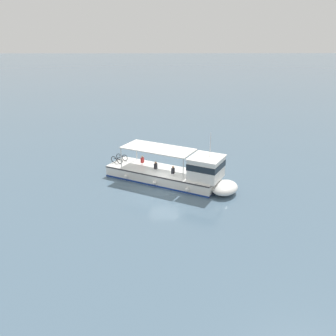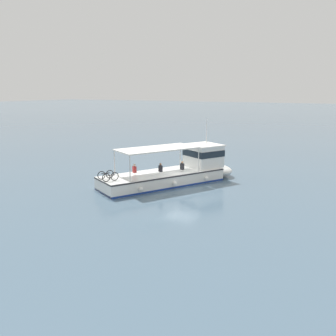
{
  "view_description": "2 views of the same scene",
  "coord_description": "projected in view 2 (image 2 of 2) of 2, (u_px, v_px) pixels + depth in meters",
  "views": [
    {
      "loc": [
        -29.79,
        -0.01,
        13.5
      ],
      "look_at": [
        1.64,
        -0.37,
        1.4
      ],
      "focal_mm": 38.55,
      "sensor_mm": 36.0,
      "label": 1
    },
    {
      "loc": [
        -12.98,
        26.36,
        7.94
      ],
      "look_at": [
        1.64,
        -0.37,
        1.4
      ],
      "focal_mm": 39.34,
      "sensor_mm": 36.0,
      "label": 2
    }
  ],
  "objects": [
    {
      "name": "ground_plane",
      "position": [
        183.0,
        187.0,
        30.37
      ],
      "size": [
        400.0,
        400.0,
        0.0
      ],
      "primitive_type": "plane",
      "color": "slate"
    },
    {
      "name": "ferry_main",
      "position": [
        178.0,
        171.0,
        31.78
      ],
      "size": [
        8.74,
        12.66,
        5.32
      ],
      "color": "white",
      "rests_on": "ground"
    }
  ]
}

